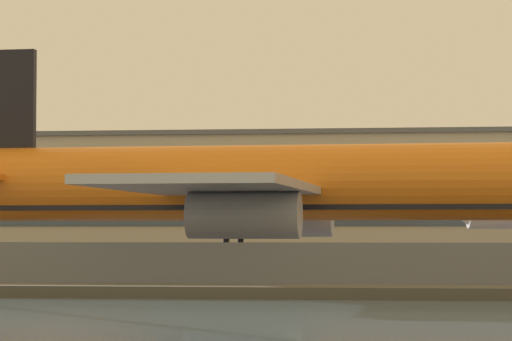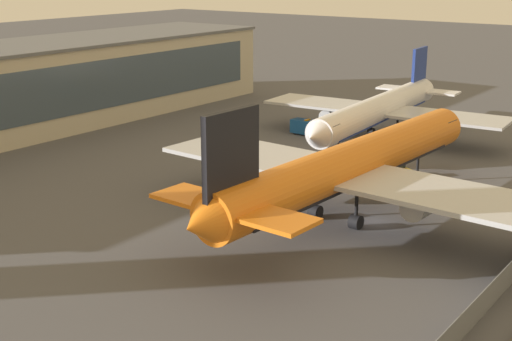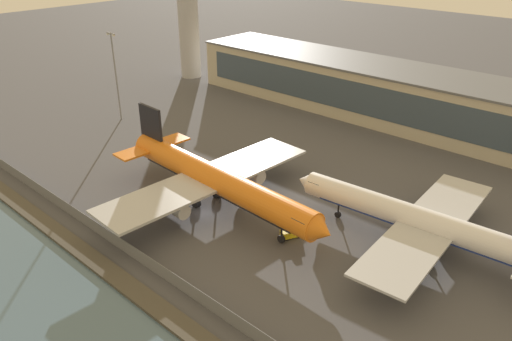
{
  "view_description": "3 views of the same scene",
  "coord_description": "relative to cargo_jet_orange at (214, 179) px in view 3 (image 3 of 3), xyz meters",
  "views": [
    {
      "loc": [
        7.31,
        -70.83,
        2.85
      ],
      "look_at": [
        -1.25,
        2.78,
        6.44
      ],
      "focal_mm": 85.0,
      "sensor_mm": 36.0,
      "label": 1
    },
    {
      "loc": [
        -62.8,
        -30.72,
        25.63
      ],
      "look_at": [
        -2.59,
        13.19,
        3.82
      ],
      "focal_mm": 50.0,
      "sensor_mm": 36.0,
      "label": 2
    },
    {
      "loc": [
        57.07,
        -49.18,
        45.18
      ],
      "look_at": [
        2.67,
        10.51,
        5.44
      ],
      "focal_mm": 35.0,
      "sensor_mm": 36.0,
      "label": 3
    }
  ],
  "objects": [
    {
      "name": "ground_plane",
      "position": [
        0.35,
        -2.99,
        -5.5
      ],
      "size": [
        500.0,
        500.0,
        0.0
      ],
      "primitive_type": "plane",
      "color": "#4C4C51"
    },
    {
      "name": "shoreline_seawall",
      "position": [
        0.35,
        -23.49,
        -5.25
      ],
      "size": [
        320.0,
        3.0,
        0.5
      ],
      "color": "#474238",
      "rests_on": "ground"
    },
    {
      "name": "perimeter_fence",
      "position": [
        0.35,
        -18.99,
        -4.37
      ],
      "size": [
        280.0,
        0.1,
        2.24
      ],
      "color": "slate",
      "rests_on": "ground"
    },
    {
      "name": "cargo_jet_orange",
      "position": [
        0.0,
        0.0,
        0.0
      ],
      "size": [
        49.36,
        42.29,
        14.4
      ],
      "color": "orange",
      "rests_on": "ground"
    },
    {
      "name": "passenger_jet_white",
      "position": [
        32.38,
        12.66,
        -0.81
      ],
      "size": [
        43.35,
        37.41,
        12.29
      ],
      "color": "white",
      "rests_on": "ground"
    },
    {
      "name": "baggage_tug",
      "position": [
        16.1,
        1.55,
        -4.69
      ],
      "size": [
        2.88,
        3.58,
        1.8
      ],
      "color": "yellow",
      "rests_on": "ground"
    },
    {
      "name": "ops_van",
      "position": [
        28.78,
        23.14,
        -4.22
      ],
      "size": [
        2.31,
        5.28,
        2.48
      ],
      "color": "#19519E",
      "rests_on": "ground"
    },
    {
      "name": "terminal_building",
      "position": [
        -2.05,
        61.77,
        1.18
      ],
      "size": [
        112.62,
        20.39,
        13.33
      ],
      "color": "#BCB299",
      "rests_on": "ground"
    },
    {
      "name": "apron_light_mast_apron_west",
      "position": [
        -50.71,
        14.48,
        6.87
      ],
      "size": [
        3.2,
        0.4,
        22.15
      ],
      "color": "gray",
      "rests_on": "ground"
    }
  ]
}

